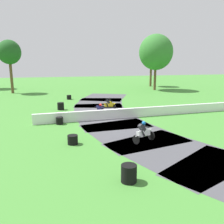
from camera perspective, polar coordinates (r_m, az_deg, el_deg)
ground_plane at (r=22.00m, az=-1.01°, el=-1.72°), size 120.00×120.00×0.00m
track_asphalt at (r=22.45m, az=2.67°, el=-1.44°), size 11.43×35.17×0.01m
safety_barrier at (r=23.68m, az=10.37°, el=0.21°), size 23.01×1.62×0.90m
motorcycle_lead_yellow at (r=25.83m, az=-0.66°, el=1.86°), size 1.71×0.88×1.43m
motorcycle_chase_black at (r=22.39m, az=-2.83°, el=0.19°), size 1.68×0.85×1.43m
motorcycle_trailing_white at (r=16.01m, az=7.72°, el=-4.79°), size 1.67×1.24×1.43m
tire_stack_near at (r=33.66m, az=-10.28°, el=3.50°), size 0.63×0.63×0.60m
tire_stack_mid_a at (r=26.70m, az=-12.23°, el=1.37°), size 0.72×0.72×0.80m
tire_stack_mid_b at (r=20.67m, az=-12.50°, el=-2.08°), size 0.60×0.60×0.60m
tire_stack_far at (r=15.66m, az=-9.42°, el=-6.58°), size 0.67×0.67×0.60m
tire_stack_extra_a at (r=10.93m, az=4.08°, el=-14.50°), size 0.71×0.71×0.80m
traffic_cone at (r=25.99m, az=8.94°, el=0.81°), size 0.28×0.28×0.44m
tree_far_left at (r=44.33m, az=10.51°, el=13.94°), size 6.01×6.01×9.93m
tree_far_right at (r=42.62m, az=-23.46°, el=12.98°), size 3.69×3.69×8.59m
tree_mid_rise at (r=50.58m, az=9.44°, el=12.86°), size 3.71×3.71×7.99m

